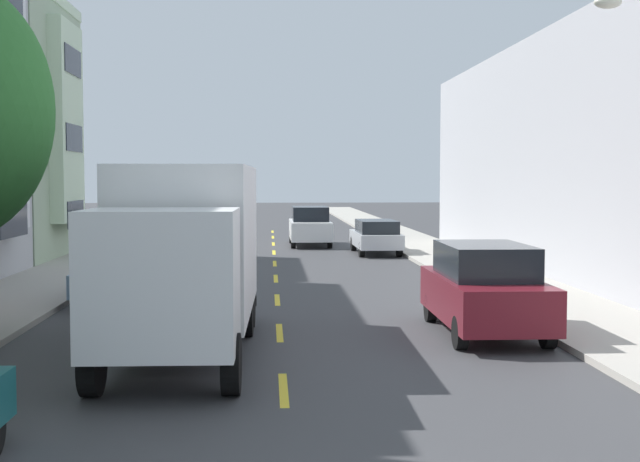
{
  "coord_description": "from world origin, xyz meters",
  "views": [
    {
      "loc": [
        -0.22,
        -6.36,
        3.33
      ],
      "look_at": [
        1.65,
        24.99,
        1.39
      ],
      "focal_mm": 48.19,
      "sensor_mm": 36.0,
      "label": 1
    }
  ],
  "objects_px": {
    "parked_wagon_silver": "(376,236)",
    "moving_white_sedan": "(310,226)",
    "delivery_box_truck": "(187,248)",
    "parked_sedan_champagne": "(200,221)",
    "parked_sedan_sky": "(120,273)",
    "parked_suv_burgundy": "(484,288)"
  },
  "relations": [
    {
      "from": "parked_sedan_champagne",
      "to": "parked_sedan_sky",
      "type": "bearing_deg",
      "value": -89.75
    },
    {
      "from": "parked_suv_burgundy",
      "to": "moving_white_sedan",
      "type": "distance_m",
      "value": 24.38
    },
    {
      "from": "parked_wagon_silver",
      "to": "parked_sedan_champagne",
      "type": "bearing_deg",
      "value": 120.7
    },
    {
      "from": "moving_white_sedan",
      "to": "parked_sedan_sky",
      "type": "bearing_deg",
      "value": -108.1
    },
    {
      "from": "parked_sedan_sky",
      "to": "moving_white_sedan",
      "type": "xyz_separation_m",
      "value": [
        6.08,
        18.6,
        0.24
      ]
    },
    {
      "from": "parked_sedan_sky",
      "to": "moving_white_sedan",
      "type": "relative_size",
      "value": 0.94
    },
    {
      "from": "moving_white_sedan",
      "to": "delivery_box_truck",
      "type": "bearing_deg",
      "value": -97.97
    },
    {
      "from": "delivery_box_truck",
      "to": "parked_wagon_silver",
      "type": "height_order",
      "value": "delivery_box_truck"
    },
    {
      "from": "delivery_box_truck",
      "to": "parked_sedan_champagne",
      "type": "distance_m",
      "value": 35.93
    },
    {
      "from": "parked_sedan_champagne",
      "to": "moving_white_sedan",
      "type": "bearing_deg",
      "value": -58.53
    },
    {
      "from": "delivery_box_truck",
      "to": "parked_wagon_silver",
      "type": "distance_m",
      "value": 21.81
    },
    {
      "from": "parked_sedan_champagne",
      "to": "parked_wagon_silver",
      "type": "bearing_deg",
      "value": -59.3
    },
    {
      "from": "parked_suv_burgundy",
      "to": "parked_sedan_sky",
      "type": "height_order",
      "value": "parked_suv_burgundy"
    },
    {
      "from": "parked_sedan_champagne",
      "to": "parked_wagon_silver",
      "type": "distance_m",
      "value": 17.39
    },
    {
      "from": "parked_wagon_silver",
      "to": "parked_suv_burgundy",
      "type": "bearing_deg",
      "value": -90.3
    },
    {
      "from": "parked_suv_burgundy",
      "to": "parked_wagon_silver",
      "type": "relative_size",
      "value": 1.02
    },
    {
      "from": "parked_wagon_silver",
      "to": "moving_white_sedan",
      "type": "bearing_deg",
      "value": 119.03
    },
    {
      "from": "parked_sedan_champagne",
      "to": "parked_sedan_sky",
      "type": "relative_size",
      "value": 1.01
    },
    {
      "from": "parked_sedan_champagne",
      "to": "parked_sedan_sky",
      "type": "height_order",
      "value": "same"
    },
    {
      "from": "delivery_box_truck",
      "to": "parked_wagon_silver",
      "type": "bearing_deg",
      "value": 73.28
    },
    {
      "from": "delivery_box_truck",
      "to": "parked_sedan_sky",
      "type": "relative_size",
      "value": 1.81
    },
    {
      "from": "parked_sedan_sky",
      "to": "parked_suv_burgundy",
      "type": "bearing_deg",
      "value": -33.13
    }
  ]
}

